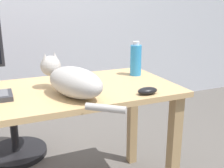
# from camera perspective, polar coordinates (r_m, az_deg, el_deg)

# --- Properties ---
(desk) EXTENTS (1.57, 0.64, 0.74)m
(desk) POSITION_cam_1_polar(r_m,az_deg,el_deg) (1.53, -15.75, -5.61)
(desk) COLOR tan
(desk) RESTS_ON ground_plane
(office_chair) EXTENTS (0.49, 0.48, 0.92)m
(office_chair) POSITION_cam_1_polar(r_m,az_deg,el_deg) (2.26, -21.46, -5.29)
(office_chair) COLOR black
(office_chair) RESTS_ON ground_plane
(cat) EXTENTS (0.30, 0.58, 0.20)m
(cat) POSITION_cam_1_polar(r_m,az_deg,el_deg) (1.38, -8.35, 0.79)
(cat) COLOR #B2ADA8
(cat) RESTS_ON desk
(computer_mouse) EXTENTS (0.11, 0.06, 0.04)m
(computer_mouse) POSITION_cam_1_polar(r_m,az_deg,el_deg) (1.42, 7.44, -1.41)
(computer_mouse) COLOR black
(computer_mouse) RESTS_ON desk
(water_bottle) EXTENTS (0.07, 0.07, 0.22)m
(water_bottle) POSITION_cam_1_polar(r_m,az_deg,el_deg) (1.77, 5.00, 5.08)
(water_bottle) COLOR #2D8CD1
(water_bottle) RESTS_ON desk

